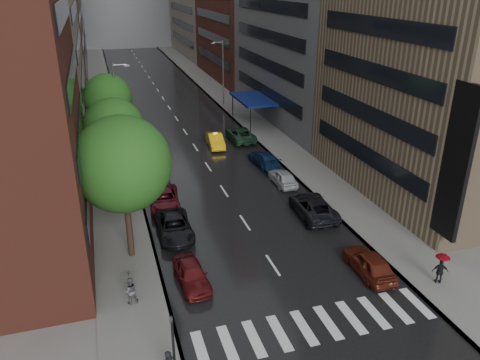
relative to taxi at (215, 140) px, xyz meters
The scene contains 17 objects.
ground 27.66m from the taxi, 94.48° to the right, with size 220.00×220.00×0.00m, color gray.
road 22.55m from the taxi, 95.50° to the left, with size 14.00×140.00×0.01m, color black.
sidewalk_left 25.07m from the taxi, 116.44° to the left, with size 4.00×140.00×0.15m, color gray.
sidewalk_right 23.47m from the taxi, 73.04° to the left, with size 4.00×140.00×0.15m, color gray.
crosswalk 29.64m from the taxi, 93.79° to the right, with size 13.15×2.80×0.01m.
tree_near 23.34m from the taxi, 118.45° to the right, with size 6.05×6.05×9.63m.
tree_mid 14.58m from the taxi, 141.44° to the right, with size 5.11×5.11×8.14m.
tree_far 12.19m from the taxi, 163.38° to the left, with size 5.04×5.04×8.03m.
taxi is the anchor object (origin of this frame).
parked_cars_left 13.86m from the taxi, 123.05° to the right, with size 2.79×28.32×1.60m.
parked_cars_right 11.83m from the taxi, 74.09° to the right, with size 2.95×32.41×1.56m.
ped_black_umbrella 27.36m from the taxi, 114.23° to the right, with size 0.96×0.98×2.09m.
ped_red_umbrella 29.19m from the taxi, 76.87° to the right, with size 1.01×0.82×2.01m.
traffic_light 32.54m from the taxi, 107.47° to the right, with size 0.18×0.15×3.45m.
street_lamp_left 10.99m from the taxi, 166.13° to the left, with size 1.74×0.22×9.00m.
street_lamp_right 18.77m from the taxi, 72.31° to the left, with size 1.74×0.22×9.00m.
awning 10.38m from the taxi, 47.47° to the left, with size 4.00×8.00×3.12m.
Camera 1 is at (-9.49, -19.78, 16.98)m, focal length 35.00 mm.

